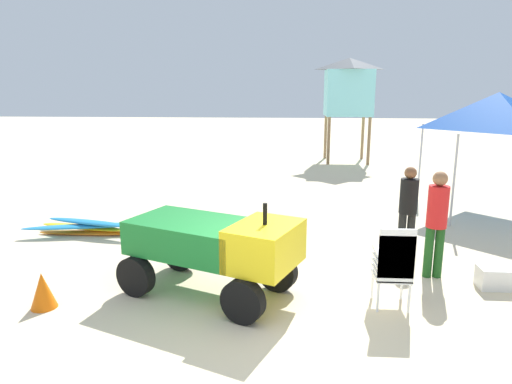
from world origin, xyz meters
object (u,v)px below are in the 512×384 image
lifeguard_near_right (408,205)px  utility_cart (215,245)px  stacked_plastic_chairs (394,261)px  traffic_cone_near (43,290)px  surfboard_pile (88,227)px  popup_canopy (497,111)px  cooler_box (498,278)px  lifeguard_tower (349,87)px  lifeguard_near_center (437,217)px

lifeguard_near_right → utility_cart: bearing=-149.5°
stacked_plastic_chairs → traffic_cone_near: (-4.86, -0.30, -0.44)m
surfboard_pile → popup_canopy: popup_canopy is taller
stacked_plastic_chairs → popup_canopy: size_ratio=0.41×
surfboard_pile → cooler_box: cooler_box is taller
surfboard_pile → cooler_box: bearing=-16.1°
utility_cart → popup_canopy: popup_canopy is taller
popup_canopy → lifeguard_tower: size_ratio=0.70×
lifeguard_near_right → popup_canopy: size_ratio=0.57×
utility_cart → traffic_cone_near: utility_cart is taller
lifeguard_near_right → stacked_plastic_chairs: bearing=-108.2°
lifeguard_near_center → traffic_cone_near: (-5.76, -1.46, -0.75)m
surfboard_pile → traffic_cone_near: (0.75, -3.23, 0.10)m
stacked_plastic_chairs → lifeguard_near_right: size_ratio=0.73×
lifeguard_near_center → cooler_box: (0.87, -0.37, -0.84)m
surfboard_pile → popup_canopy: 9.66m
surfboard_pile → popup_canopy: bearing=14.9°
surfboard_pile → lifeguard_near_right: lifeguard_near_right is taller
surfboard_pile → stacked_plastic_chairs: bearing=-27.6°
surfboard_pile → lifeguard_tower: lifeguard_tower is taller
lifeguard_tower → popup_canopy: bearing=-71.7°
lifeguard_near_right → cooler_box: bearing=-52.3°
lifeguard_near_center → popup_canopy: (2.56, 4.18, 1.46)m
stacked_plastic_chairs → lifeguard_near_center: 1.51m
lifeguard_tower → lifeguard_near_right: bearing=-91.2°
utility_cart → popup_canopy: 8.01m
popup_canopy → stacked_plastic_chairs: bearing=-122.9°
lifeguard_near_right → cooler_box: lifeguard_near_right is taller
surfboard_pile → lifeguard_near_center: (6.51, -1.76, 0.85)m
popup_canopy → cooler_box: (-1.68, -4.55, -2.31)m
utility_cart → cooler_box: size_ratio=4.83×
stacked_plastic_chairs → lifeguard_tower: size_ratio=0.29×
utility_cart → traffic_cone_near: bearing=-166.3°
lifeguard_near_right → traffic_cone_near: bearing=-156.1°
lifeguard_near_center → lifeguard_near_right: lifeguard_near_center is taller
utility_cart → popup_canopy: bearing=40.3°
stacked_plastic_chairs → popup_canopy: bearing=57.1°
lifeguard_near_center → popup_canopy: bearing=58.5°
stacked_plastic_chairs → lifeguard_tower: bearing=85.9°
traffic_cone_near → stacked_plastic_chairs: bearing=3.5°
stacked_plastic_chairs → traffic_cone_near: bearing=-176.5°
utility_cart → lifeguard_tower: bearing=74.9°
surfboard_pile → lifeguard_tower: 12.34m
cooler_box → traffic_cone_near: bearing=-170.7°
lifeguard_near_right → cooler_box: 1.91m
traffic_cone_near → cooler_box: bearing=9.3°
utility_cart → lifeguard_near_center: lifeguard_near_center is taller
utility_cart → lifeguard_near_right: bearing=30.5°
lifeguard_near_right → lifeguard_tower: bearing=88.8°
lifeguard_near_right → surfboard_pile: bearing=173.2°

